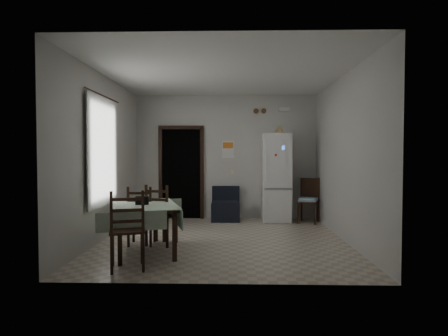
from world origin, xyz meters
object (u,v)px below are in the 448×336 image
Objects in this scene: dining_table at (145,228)px; dining_chair_far_right at (162,214)px; dining_chair_far_left at (142,215)px; corner_chair at (308,201)px; dining_chair_near_head at (127,229)px; fridge at (276,177)px; navy_seat at (226,204)px.

dining_chair_far_right is at bearing 54.42° from dining_table.
dining_chair_far_left is at bearing 91.52° from dining_table.
dining_chair_far_right is at bearing -122.74° from corner_chair.
dining_chair_near_head reaches higher than corner_chair.
fridge is 4.36m from dining_chair_near_head.
fridge reaches higher than corner_chair.
dining_chair_near_head is (-0.02, -0.85, 0.15)m from dining_table.
dining_chair_far_left is (-2.50, -2.30, -0.50)m from fridge.
dining_chair_far_right is at bearing -179.77° from dining_chair_far_left.
dining_table is at bearing -118.29° from corner_chair.
fridge is 1.89× the size of dining_chair_near_head.
dining_chair_far_right is at bearing -114.50° from navy_seat.
fridge reaches higher than dining_chair_near_head.
dining_chair_near_head reaches higher than dining_table.
corner_chair is (1.83, -0.22, 0.10)m from navy_seat.
dining_chair_far_left is (-0.17, 0.49, 0.12)m from dining_table.
dining_chair_far_left reaches higher than corner_chair.
dining_chair_far_right reaches higher than dining_table.
dining_table is at bearing -107.81° from dining_chair_near_head.
dining_chair_far_left is (-3.18, -2.08, 0.00)m from corner_chair.
navy_seat is 0.74× the size of dining_chair_near_head.
dining_chair_near_head reaches higher than navy_seat.
navy_seat is 1.84m from corner_chair.
fridge reaches higher than dining_chair_far_right.
dining_chair_far_right is (-2.85, -2.07, 0.02)m from corner_chair.
navy_seat is 3.84m from dining_chair_near_head.
dining_chair_far_right reaches higher than corner_chair.
dining_table is 1.41× the size of dining_chair_far_right.
fridge is 0.87m from corner_chair.
fridge reaches higher than navy_seat.
corner_chair is 4.57m from dining_chair_near_head.
corner_chair is at bearing -129.21° from dining_chair_far_right.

